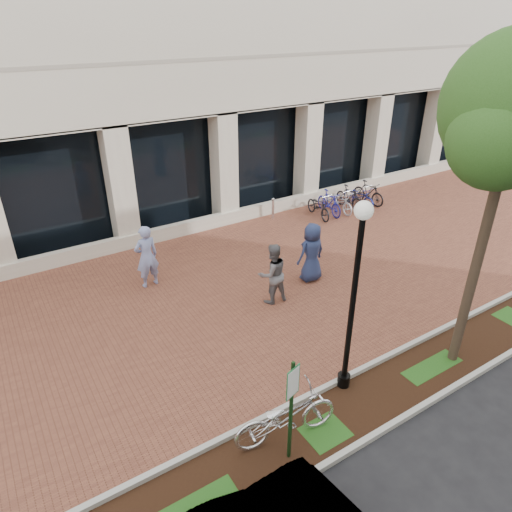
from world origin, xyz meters
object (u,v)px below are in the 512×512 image
parking_sign (292,399)px  pedestrian_left (147,257)px  pedestrian_right (312,252)px  pedestrian_mid (272,274)px  bike_rack_cluster (344,200)px  lamppost (354,291)px  bollard (273,208)px  locked_bicycle (286,417)px

parking_sign → pedestrian_left: (0.01, 7.22, -0.48)m
pedestrian_right → pedestrian_mid: bearing=10.9°
parking_sign → bike_rack_cluster: (9.05, 8.63, -1.00)m
lamppost → pedestrian_right: (2.24, 4.02, -1.53)m
pedestrian_left → pedestrian_right: size_ratio=1.05×
pedestrian_mid → pedestrian_right: 1.73m
pedestrian_left → bollard: 6.47m
pedestrian_mid → bike_rack_cluster: 7.60m
lamppost → bollard: (3.94, 8.60, -2.02)m
pedestrian_right → bike_rack_cluster: (4.70, 3.73, -0.47)m
parking_sign → bike_rack_cluster: bearing=27.3°
bike_rack_cluster → lamppost: bearing=-128.5°
parking_sign → pedestrian_mid: size_ratio=1.27×
bollard → pedestrian_mid: bearing=-124.3°
lamppost → pedestrian_right: bearing=60.9°
pedestrian_right → bike_rack_cluster: size_ratio=0.54×
pedestrian_left → pedestrian_mid: 3.78m
bollard → bike_rack_cluster: (3.00, -0.85, 0.02)m
lamppost → pedestrian_left: 6.85m
pedestrian_mid → bollard: pedestrian_mid is taller
lamppost → bike_rack_cluster: size_ratio=1.25×
pedestrian_left → pedestrian_mid: bearing=129.3°
locked_bicycle → bollard: locked_bicycle is taller
lamppost → pedestrian_left: size_ratio=2.23×
pedestrian_left → bike_rack_cluster: size_ratio=0.56×
pedestrian_left → parking_sign: bearing=84.6°
lamppost → bollard: bearing=65.4°
pedestrian_left → bike_rack_cluster: bearing=-176.5°
bollard → bike_rack_cluster: bike_rack_cluster is taller
pedestrian_left → bollard: pedestrian_left is taller
pedestrian_mid → locked_bicycle: bearing=62.9°
lamppost → pedestrian_mid: 4.01m
lamppost → pedestrian_mid: (0.55, 3.65, -1.57)m
parking_sign → pedestrian_right: (4.35, 4.90, -0.53)m
bollard → pedestrian_right: bearing=-110.4°
locked_bicycle → pedestrian_right: (4.14, 4.49, 0.38)m
locked_bicycle → pedestrian_right: bearing=-33.1°
lamppost → bike_rack_cluster: bearing=48.2°
pedestrian_mid → bollard: 6.01m
lamppost → bollard: 9.67m
parking_sign → bike_rack_cluster: parking_sign is taller
pedestrian_right → bike_rack_cluster: bearing=-143.2°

